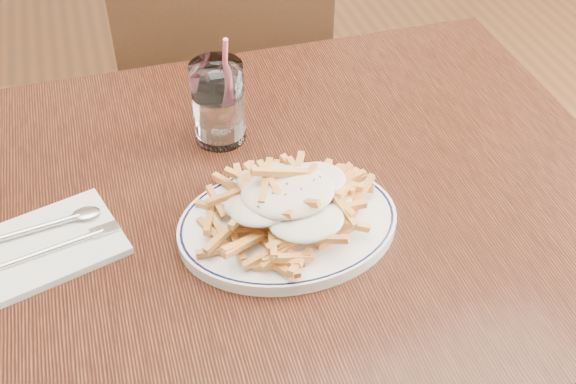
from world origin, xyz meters
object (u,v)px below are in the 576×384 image
object	(u,v)px
fries_plate	(288,224)
loaded_fries	(288,199)
water_glass	(219,107)
chair_far	(220,74)
table	(229,243)

from	to	relation	value
fries_plate	loaded_fries	bearing A→B (deg)	135.00
loaded_fries	water_glass	distance (m)	0.24
fries_plate	loaded_fries	distance (m)	0.05
chair_far	fries_plate	distance (m)	0.75
chair_far	fries_plate	size ratio (longest dim) A/B	3.02
table	water_glass	size ratio (longest dim) A/B	6.68
loaded_fries	fries_plate	bearing A→B (deg)	-45.00
chair_far	fries_plate	xyz separation A→B (m)	(-0.05, -0.72, 0.21)
table	chair_far	world-z (taller)	chair_far
chair_far	loaded_fries	bearing A→B (deg)	-93.81
fries_plate	loaded_fries	world-z (taller)	loaded_fries
fries_plate	water_glass	world-z (taller)	water_glass
table	loaded_fries	xyz separation A→B (m)	(0.07, -0.07, 0.14)
fries_plate	chair_far	bearing A→B (deg)	86.19
fries_plate	loaded_fries	xyz separation A→B (m)	(-0.00, 0.00, 0.05)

